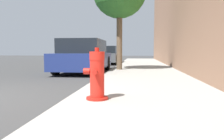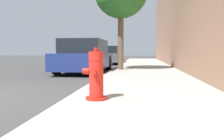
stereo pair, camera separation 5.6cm
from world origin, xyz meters
name	(u,v)px [view 1 (the left image)]	position (x,y,z in m)	size (l,w,h in m)	color
sidewalk_slab	(152,104)	(3.26, 0.00, 0.06)	(2.77, 40.00, 0.11)	#99968E
fire_hydrant	(97,76)	(2.39, -0.02, 0.48)	(0.39, 0.40, 0.82)	red
parked_car_near	(84,57)	(0.77, 5.60, 0.66)	(1.77, 4.20, 1.36)	navy
parked_car_mid	(106,55)	(0.79, 11.95, 0.61)	(1.73, 4.19, 1.24)	#4C5156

